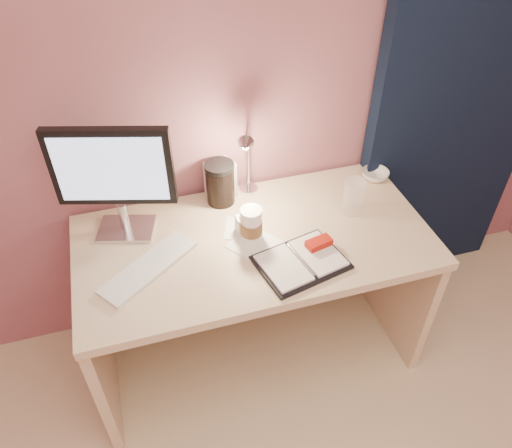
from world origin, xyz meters
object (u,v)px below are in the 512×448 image
object	(u,v)px
dark_jar	(220,185)
product_box	(220,180)
desk	(250,265)
bowl	(375,175)
planner	(302,260)
monitor	(114,173)
clear_cup	(353,197)
coffee_cup	(251,225)
desk_lamp	(261,157)
keyboard	(149,267)
lotion_bottle	(243,221)

from	to	relation	value
dark_jar	product_box	xyz separation A→B (m)	(0.01, 0.04, -0.00)
desk	bowl	xyz separation A→B (m)	(0.64, 0.15, 0.25)
planner	dark_jar	distance (m)	0.50
bowl	monitor	bearing A→B (deg)	-178.08
monitor	clear_cup	world-z (taller)	monitor
dark_jar	product_box	bearing A→B (deg)	75.26
planner	coffee_cup	distance (m)	0.24
coffee_cup	desk_lamp	bearing A→B (deg)	64.34
monitor	coffee_cup	xyz separation A→B (m)	(0.47, -0.18, -0.22)
keyboard	coffee_cup	distance (m)	0.42
keyboard	bowl	world-z (taller)	bowl
desk	clear_cup	world-z (taller)	clear_cup
planner	lotion_bottle	bearing A→B (deg)	113.64
clear_cup	lotion_bottle	world-z (taller)	clear_cup
monitor	dark_jar	distance (m)	0.46
monitor	keyboard	xyz separation A→B (m)	(0.06, -0.24, -0.27)
coffee_cup	product_box	distance (m)	0.30
bowl	clear_cup	bearing A→B (deg)	-137.79
clear_cup	bowl	world-z (taller)	clear_cup
product_box	dark_jar	bearing A→B (deg)	-123.20
dark_jar	product_box	distance (m)	0.04
monitor	product_box	distance (m)	0.48
bowl	lotion_bottle	world-z (taller)	lotion_bottle
clear_cup	lotion_bottle	bearing A→B (deg)	179.60
product_box	desk_lamp	distance (m)	0.22
dark_jar	product_box	world-z (taller)	dark_jar
monitor	lotion_bottle	xyz separation A→B (m)	(0.44, -0.14, -0.22)
planner	desk_lamp	size ratio (longest dim) A/B	1.02
clear_cup	bowl	size ratio (longest dim) A/B	1.24
monitor	keyboard	world-z (taller)	monitor
planner	desk_lamp	world-z (taller)	desk_lamp
bowl	keyboard	bearing A→B (deg)	-165.47
lotion_bottle	product_box	world-z (taller)	product_box
dark_jar	desk	bearing A→B (deg)	-70.32
desk	dark_jar	xyz separation A→B (m)	(-0.07, 0.19, 0.31)
planner	coffee_cup	xyz separation A→B (m)	(-0.14, 0.19, 0.05)
monitor	dark_jar	world-z (taller)	monitor
keyboard	coffee_cup	bearing A→B (deg)	-28.52
desk	dark_jar	distance (m)	0.37
planner	product_box	distance (m)	0.53
monitor	desk_lamp	size ratio (longest dim) A/B	1.34
planner	lotion_bottle	size ratio (longest dim) A/B	3.06
desk_lamp	dark_jar	bearing A→B (deg)	-175.85
coffee_cup	lotion_bottle	xyz separation A→B (m)	(-0.02, 0.04, -0.01)
desk	planner	xyz separation A→B (m)	(0.13, -0.25, 0.24)
desk	desk_lamp	distance (m)	0.48
coffee_cup	dark_jar	bearing A→B (deg)	102.94
keyboard	planner	xyz separation A→B (m)	(0.55, -0.13, 0.00)
coffee_cup	clear_cup	distance (m)	0.45
coffee_cup	clear_cup	size ratio (longest dim) A/B	0.93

